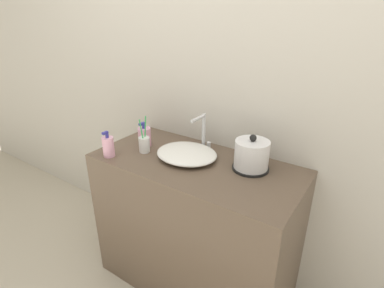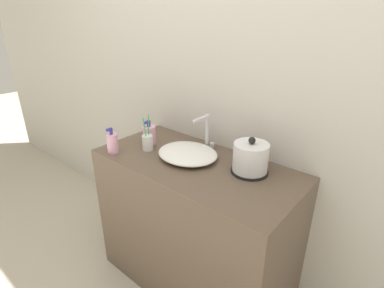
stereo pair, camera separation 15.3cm
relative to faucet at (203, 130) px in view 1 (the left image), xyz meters
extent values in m
cube|color=beige|center=(0.06, 0.11, 0.36)|extent=(6.00, 0.04, 2.60)
cube|color=brown|center=(0.06, -0.17, -0.52)|extent=(1.11, 0.53, 0.83)
ellipsoid|color=white|center=(-0.01, -0.15, -0.09)|extent=(0.34, 0.29, 0.05)
cylinder|color=silver|center=(-0.01, 0.02, -0.01)|extent=(0.02, 0.02, 0.20)
cylinder|color=silver|center=(-0.01, -0.05, 0.08)|extent=(0.02, 0.12, 0.02)
cylinder|color=silver|center=(0.03, 0.02, -0.09)|extent=(0.02, 0.02, 0.04)
cylinder|color=black|center=(0.33, -0.08, -0.11)|extent=(0.18, 0.18, 0.01)
cylinder|color=silver|center=(0.33, -0.08, -0.04)|extent=(0.17, 0.17, 0.15)
sphere|color=black|center=(0.33, -0.08, 0.06)|extent=(0.03, 0.03, 0.03)
cylinder|color=silver|center=(-0.24, -0.22, -0.07)|extent=(0.06, 0.06, 0.09)
cylinder|color=green|center=(-0.24, -0.21, 0.01)|extent=(0.04, 0.02, 0.18)
cylinder|color=green|center=(-0.25, -0.23, 0.00)|extent=(0.04, 0.01, 0.16)
cylinder|color=#EAA8C6|center=(-0.37, -0.37, -0.06)|extent=(0.06, 0.06, 0.11)
cylinder|color=#333399|center=(-0.37, -0.37, 0.01)|extent=(0.02, 0.02, 0.02)
cube|color=#333399|center=(-0.37, -0.38, 0.03)|extent=(0.02, 0.03, 0.01)
cylinder|color=#EAA8C6|center=(-0.30, -0.16, -0.06)|extent=(0.07, 0.07, 0.11)
cylinder|color=#333399|center=(-0.30, -0.16, 0.01)|extent=(0.02, 0.02, 0.02)
cube|color=#333399|center=(-0.30, -0.17, 0.03)|extent=(0.02, 0.04, 0.01)
camera|label=1|loc=(0.83, -1.33, 0.61)|focal=28.00mm
camera|label=2|loc=(0.95, -1.24, 0.61)|focal=28.00mm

